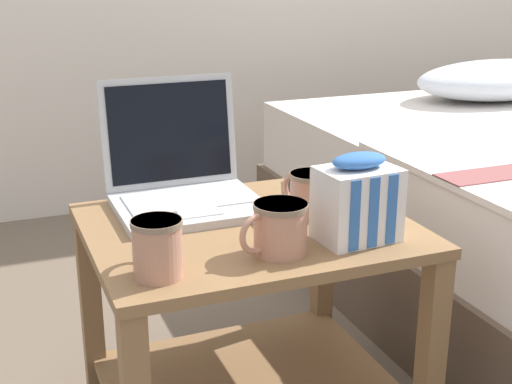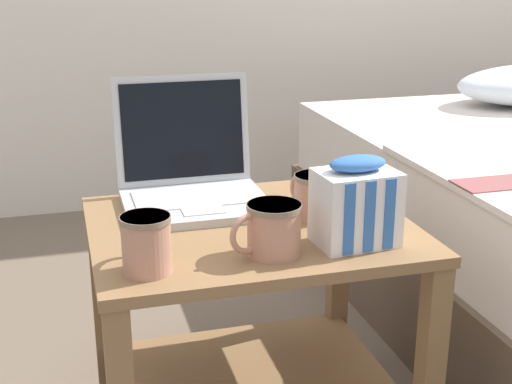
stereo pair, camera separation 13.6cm
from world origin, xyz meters
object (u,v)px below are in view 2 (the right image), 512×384
Objects in this scene: mug_front_right at (273,227)px; mug_mid_center at (315,194)px; mug_front_left at (146,240)px; snack_bag at (356,204)px; laptop at (192,179)px; cell_phone at (312,190)px.

mug_front_right reaches higher than mug_mid_center.
snack_bag reaches higher than mug_front_left.
laptop reaches higher than mug_front_right.
cell_phone is at bearing 38.50° from mug_front_left.
mug_front_right is 0.38m from cell_phone.
mug_front_right is at bearing -176.59° from snack_bag.
mug_mid_center reaches higher than cell_phone.
mug_front_left is 0.85× the size of cell_phone.
snack_bag is (0.25, -0.32, 0.02)m from laptop.
laptop is at bearing 127.67° from snack_bag.
laptop reaches higher than snack_bag.
laptop reaches higher than mug_front_left.
mug_front_right is 0.82× the size of snack_bag.
snack_bag is at bearing 3.41° from mug_front_right.
laptop is 1.80× the size of snack_bag.
mug_front_left is 0.54m from cell_phone.
laptop is 2.40× the size of mug_mid_center.
mug_front_right reaches higher than cell_phone.
snack_bag is 0.32m from cell_phone.
mug_mid_center is 0.83× the size of cell_phone.
mug_front_right is at bearing -120.83° from cell_phone.
snack_bag is at bearing -95.44° from cell_phone.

